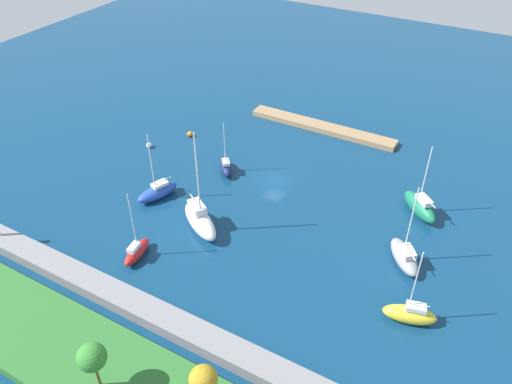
{
  "coord_description": "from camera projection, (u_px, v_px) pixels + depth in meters",
  "views": [
    {
      "loc": [
        -25.85,
        51.21,
        40.61
      ],
      "look_at": [
        0.0,
        5.25,
        1.5
      ],
      "focal_mm": 35.12,
      "sensor_mm": 36.0,
      "label": 1
    }
  ],
  "objects": [
    {
      "name": "park_tree_midwest",
      "position": [
        92.0,
        357.0,
        41.08
      ],
      "size": [
        2.51,
        2.51,
        5.27
      ],
      "color": "brown",
      "rests_on": "shoreline_park"
    },
    {
      "name": "shoreline_park",
      "position": [
        97.0,
        368.0,
        45.48
      ],
      "size": [
        53.7,
        8.92,
        1.23
      ],
      "primitive_type": "cube",
      "color": "#2D6B2D",
      "rests_on": "ground"
    },
    {
      "name": "sailboat_yellow_lone_north",
      "position": [
        410.0,
        314.0,
        49.95
      ],
      "size": [
        5.62,
        3.16,
        9.38
      ],
      "rotation": [
        0.0,
        0.0,
        0.26
      ],
      "color": "yellow",
      "rests_on": "water"
    },
    {
      "name": "sailboat_gray_off_beacon",
      "position": [
        404.0,
        256.0,
        56.64
      ],
      "size": [
        5.43,
        6.21,
        10.36
      ],
      "rotation": [
        0.0,
        0.0,
        5.36
      ],
      "color": "gray",
      "rests_on": "water"
    },
    {
      "name": "sailboat_white_by_breakwater",
      "position": [
        200.0,
        220.0,
        61.08
      ],
      "size": [
        7.7,
        6.05,
        13.89
      ],
      "rotation": [
        0.0,
        0.0,
        2.59
      ],
      "color": "white",
      "rests_on": "water"
    },
    {
      "name": "pier_dock",
      "position": [
        322.0,
        127.0,
        81.79
      ],
      "size": [
        24.61,
        2.7,
        0.84
      ],
      "primitive_type": "cube",
      "color": "#997A56",
      "rests_on": "ground"
    },
    {
      "name": "park_tree_east",
      "position": [
        203.0,
        379.0,
        40.21
      ],
      "size": [
        2.38,
        2.38,
        4.54
      ],
      "color": "brown",
      "rests_on": "shoreline_park"
    },
    {
      "name": "sailboat_navy_center_basin",
      "position": [
        226.0,
        167.0,
        71.46
      ],
      "size": [
        4.15,
        4.54,
        7.9
      ],
      "rotation": [
        0.0,
        0.0,
        5.4
      ],
      "color": "#141E4C",
      "rests_on": "water"
    },
    {
      "name": "breakwater",
      "position": [
        149.0,
        312.0,
        50.61
      ],
      "size": [
        65.96,
        2.79,
        1.44
      ],
      "primitive_type": "cube",
      "color": "gray",
      "rests_on": "ground"
    },
    {
      "name": "sailboat_red_mid_basin",
      "position": [
        137.0,
        251.0,
        57.49
      ],
      "size": [
        2.2,
        4.92,
        8.9
      ],
      "rotation": [
        0.0,
        0.0,
        4.87
      ],
      "color": "red",
      "rests_on": "water"
    },
    {
      "name": "water",
      "position": [
        274.0,
        181.0,
        70.22
      ],
      "size": [
        160.0,
        160.0,
        0.0
      ],
      "primitive_type": "plane",
      "color": "navy",
      "rests_on": "ground"
    },
    {
      "name": "mooring_buoy_orange",
      "position": [
        190.0,
        134.0,
        79.92
      ],
      "size": [
        0.88,
        0.88,
        0.88
      ],
      "primitive_type": "sphere",
      "color": "orange",
      "rests_on": "water"
    },
    {
      "name": "mooring_buoy_white",
      "position": [
        149.0,
        145.0,
        77.21
      ],
      "size": [
        0.86,
        0.86,
        0.86
      ],
      "primitive_type": "sphere",
      "color": "white",
      "rests_on": "water"
    },
    {
      "name": "sailboat_green_near_pier",
      "position": [
        420.0,
        206.0,
        63.65
      ],
      "size": [
        6.03,
        5.89,
        9.83
      ],
      "rotation": [
        0.0,
        0.0,
        5.52
      ],
      "color": "#19724C",
      "rests_on": "water"
    },
    {
      "name": "sailboat_blue_east_end",
      "position": [
        158.0,
        192.0,
        66.62
      ],
      "size": [
        3.91,
        6.31,
        9.74
      ],
      "rotation": [
        0.0,
        0.0,
        1.24
      ],
      "color": "#2347B2",
      "rests_on": "water"
    }
  ]
}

